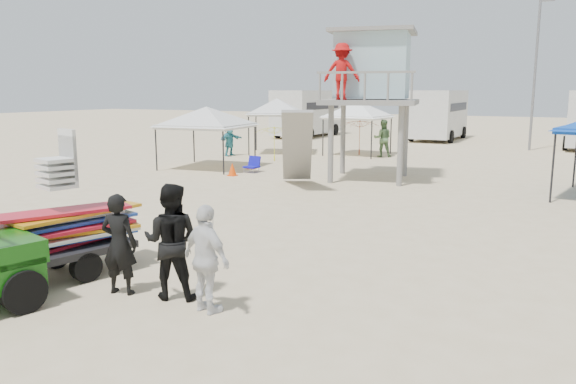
% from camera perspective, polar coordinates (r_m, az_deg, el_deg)
% --- Properties ---
extents(ground, '(140.00, 140.00, 0.00)m').
position_cam_1_polar(ground, '(9.04, -11.89, -10.92)').
color(ground, beige).
rests_on(ground, ground).
extents(surf_trailer, '(1.81, 2.63, 2.28)m').
position_cam_1_polar(surf_trailer, '(10.63, -21.56, -2.98)').
color(surf_trailer, black).
rests_on(surf_trailer, ground).
extents(man_left, '(0.67, 0.52, 1.64)m').
position_cam_1_polar(man_left, '(9.37, -16.77, -5.09)').
color(man_left, black).
rests_on(man_left, ground).
extents(man_mid, '(1.08, 0.96, 1.83)m').
position_cam_1_polar(man_mid, '(8.97, -11.77, -4.91)').
color(man_mid, black).
rests_on(man_mid, ground).
extents(man_right, '(1.02, 0.65, 1.62)m').
position_cam_1_polar(man_right, '(8.31, -8.26, -6.78)').
color(man_right, silver).
rests_on(man_right, ground).
extents(lifeguard_tower, '(3.89, 3.89, 5.26)m').
position_cam_1_polar(lifeguard_tower, '(20.92, 8.33, 12.03)').
color(lifeguard_tower, gray).
rests_on(lifeguard_tower, ground).
extents(canopy_white_a, '(3.58, 3.58, 2.98)m').
position_cam_1_polar(canopy_white_a, '(23.93, -8.29, 8.23)').
color(canopy_white_a, black).
rests_on(canopy_white_a, ground).
extents(canopy_white_b, '(3.61, 3.61, 3.24)m').
position_cam_1_polar(canopy_white_b, '(29.48, -1.13, 9.21)').
color(canopy_white_b, black).
rests_on(canopy_white_b, ground).
extents(canopy_white_c, '(2.91, 2.91, 3.12)m').
position_cam_1_polar(canopy_white_c, '(28.77, 7.13, 8.86)').
color(canopy_white_c, black).
rests_on(canopy_white_c, ground).
extents(umbrella_a, '(2.07, 2.10, 1.83)m').
position_cam_1_polar(umbrella_a, '(28.79, 7.24, 5.56)').
color(umbrella_a, '#A93612').
rests_on(umbrella_a, ground).
extents(umbrella_b, '(2.47, 2.48, 1.65)m').
position_cam_1_polar(umbrella_b, '(26.09, -1.40, 4.96)').
color(umbrella_b, '#F1F515').
rests_on(umbrella_b, ground).
extents(cone_near, '(0.34, 0.34, 0.50)m').
position_cam_1_polar(cone_near, '(21.72, -5.68, 2.31)').
color(cone_near, '#FD4908').
rests_on(cone_near, ground).
extents(cone_far, '(0.34, 0.34, 0.50)m').
position_cam_1_polar(cone_far, '(23.56, -3.73, 2.96)').
color(cone_far, '#DD5B06').
rests_on(cone_far, ground).
extents(beach_chair_a, '(0.58, 0.62, 0.64)m').
position_cam_1_polar(beach_chair_a, '(22.63, -3.60, 2.82)').
color(beach_chair_a, '#1110B4').
rests_on(beach_chair_a, ground).
extents(rv_far_left, '(2.64, 6.80, 3.25)m').
position_cam_1_polar(rv_far_left, '(40.44, 1.96, 8.22)').
color(rv_far_left, silver).
rests_on(rv_far_left, ground).
extents(rv_mid_left, '(2.65, 6.50, 3.25)m').
position_cam_1_polar(rv_mid_left, '(38.91, 15.10, 7.80)').
color(rv_mid_left, silver).
rests_on(rv_mid_left, ground).
extents(light_pole_left, '(0.14, 0.14, 8.00)m').
position_cam_1_polar(light_pole_left, '(33.56, 23.78, 10.72)').
color(light_pole_left, slate).
rests_on(light_pole_left, ground).
extents(distant_beachgoers, '(19.54, 18.85, 1.83)m').
position_cam_1_polar(distant_beachgoers, '(25.72, 10.32, 4.80)').
color(distant_beachgoers, '#DFAD53').
rests_on(distant_beachgoers, ground).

